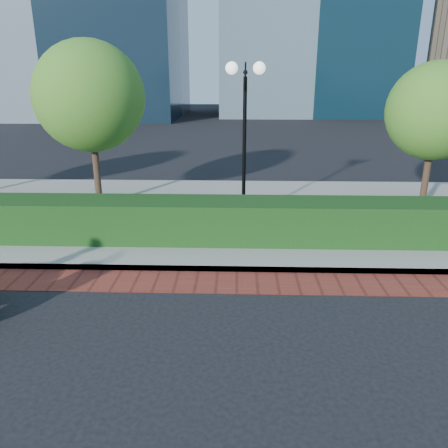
{
  "coord_description": "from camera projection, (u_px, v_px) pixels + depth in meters",
  "views": [
    {
      "loc": [
        0.82,
        -6.57,
        4.03
      ],
      "look_at": [
        0.55,
        2.29,
        1.0
      ],
      "focal_mm": 35.0,
      "sensor_mm": 36.0,
      "label": 1
    }
  ],
  "objects": [
    {
      "name": "ground",
      "position": [
        188.0,
        321.0,
        7.54
      ],
      "size": [
        120.0,
        120.0,
        0.0
      ],
      "primitive_type": "plane",
      "color": "black",
      "rests_on": "ground"
    },
    {
      "name": "brick_strip",
      "position": [
        196.0,
        282.0,
        8.95
      ],
      "size": [
        60.0,
        1.0,
        0.01
      ],
      "primitive_type": "cube",
      "color": "maroon",
      "rests_on": "ground"
    },
    {
      "name": "sidewalk",
      "position": [
        210.0,
        213.0,
        13.19
      ],
      "size": [
        60.0,
        8.0,
        0.15
      ],
      "primitive_type": "cube",
      "color": "gray",
      "rests_on": "ground"
    },
    {
      "name": "hedge_main",
      "position": [
        204.0,
        220.0,
        10.73
      ],
      "size": [
        18.0,
        1.2,
        1.0
      ],
      "primitive_type": "cube",
      "color": "black",
      "rests_on": "sidewalk"
    },
    {
      "name": "lamppost",
      "position": [
        245.0,
        118.0,
        11.47
      ],
      "size": [
        1.02,
        0.7,
        4.21
      ],
      "color": "black",
      "rests_on": "sidewalk"
    },
    {
      "name": "tree_b",
      "position": [
        90.0,
        97.0,
        12.68
      ],
      "size": [
        3.2,
        3.2,
        4.89
      ],
      "color": "#332319",
      "rests_on": "sidewalk"
    },
    {
      "name": "tree_c",
      "position": [
        436.0,
        111.0,
        12.51
      ],
      "size": [
        2.8,
        2.8,
        4.3
      ],
      "color": "#332319",
      "rests_on": "sidewalk"
    }
  ]
}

